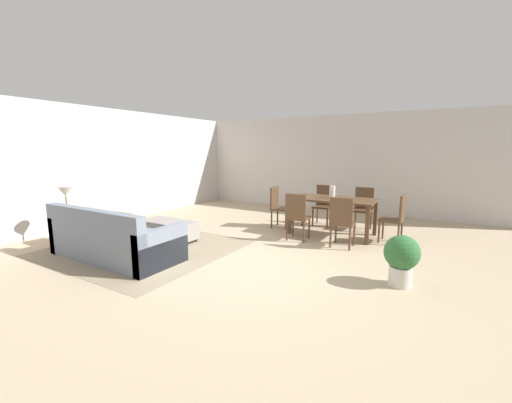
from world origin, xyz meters
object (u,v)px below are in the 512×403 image
(dining_chair_head_west, at_px, (278,205))
(couch, at_px, (113,241))
(dining_table, at_px, (332,203))
(dining_chair_near_left, at_px, (297,214))
(dining_chair_head_east, at_px, (396,216))
(dining_chair_far_right, at_px, (363,206))
(ottoman_table, at_px, (168,229))
(table_lamp, at_px, (65,193))
(dining_chair_far_left, at_px, (324,202))
(potted_plant, at_px, (402,257))
(dining_chair_near_right, at_px, (342,219))
(side_table, at_px, (68,221))
(vase_centerpiece, at_px, (332,192))

(dining_chair_head_west, bearing_deg, couch, -112.68)
(dining_table, distance_m, dining_chair_near_left, 0.92)
(dining_chair_head_east, height_order, dining_chair_head_west, same)
(dining_chair_far_right, xyz_separation_m, dining_chair_head_east, (0.78, -0.78, 0.00))
(ottoman_table, bearing_deg, dining_table, 38.88)
(couch, distance_m, table_lamp, 1.57)
(ottoman_table, relative_size, dining_chair_head_east, 1.22)
(couch, bearing_deg, dining_chair_far_left, 62.16)
(potted_plant, bearing_deg, table_lamp, -168.52)
(couch, distance_m, dining_chair_near_right, 3.88)
(dining_chair_far_right, bearing_deg, side_table, -138.28)
(dining_chair_near_right, bearing_deg, table_lamp, -152.11)
(vase_centerpiece, bearing_deg, ottoman_table, -140.73)
(dining_table, xyz_separation_m, dining_chair_near_left, (-0.44, -0.79, -0.15))
(dining_table, bearing_deg, dining_chair_head_west, -178.94)
(ottoman_table, distance_m, dining_chair_head_east, 4.33)
(dining_chair_head_west, bearing_deg, dining_chair_near_right, -25.61)
(vase_centerpiece, bearing_deg, dining_chair_near_right, -61.56)
(dining_chair_far_left, relative_size, dining_chair_head_west, 1.00)
(table_lamp, bearing_deg, ottoman_table, 37.52)
(dining_chair_head_east, xyz_separation_m, vase_centerpiece, (-1.24, 0.01, 0.37))
(dining_table, bearing_deg, couch, -128.46)
(dining_table, relative_size, potted_plant, 2.54)
(couch, distance_m, dining_chair_near_left, 3.27)
(potted_plant, bearing_deg, dining_chair_near_right, 132.44)
(dining_chair_near_left, xyz_separation_m, dining_chair_near_right, (0.88, -0.03, 0.00))
(dining_chair_head_east, xyz_separation_m, potted_plant, (0.33, -2.05, -0.13))
(dining_chair_near_right, xyz_separation_m, dining_chair_head_west, (-1.67, 0.80, 0.00))
(dining_chair_near_left, bearing_deg, dining_chair_near_right, -1.95)
(dining_table, bearing_deg, vase_centerpiece, 139.25)
(side_table, distance_m, potted_plant, 5.67)
(dining_chair_head_west, xyz_separation_m, potted_plant, (2.78, -2.02, -0.13))
(dining_chair_far_left, distance_m, dining_chair_head_west, 1.12)
(table_lamp, bearing_deg, couch, -3.14)
(dining_chair_head_west, xyz_separation_m, vase_centerpiece, (1.22, 0.04, 0.37))
(table_lamp, distance_m, dining_chair_far_right, 5.97)
(couch, relative_size, potted_plant, 3.35)
(table_lamp, distance_m, vase_centerpiece, 5.10)
(vase_centerpiece, height_order, potted_plant, vase_centerpiece)
(potted_plant, bearing_deg, ottoman_table, -179.63)
(side_table, distance_m, dining_chair_head_west, 4.19)
(dining_chair_head_east, bearing_deg, table_lamp, -148.68)
(couch, relative_size, dining_chair_far_right, 2.43)
(dining_chair_near_right, bearing_deg, dining_chair_far_left, 118.99)
(dining_chair_head_east, bearing_deg, dining_chair_near_left, -154.28)
(table_lamp, bearing_deg, potted_plant, 11.48)
(dining_chair_far_right, distance_m, dining_chair_head_west, 1.86)
(vase_centerpiece, bearing_deg, couch, -128.15)
(dining_chair_far_left, height_order, dining_chair_head_east, same)
(couch, height_order, potted_plant, couch)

